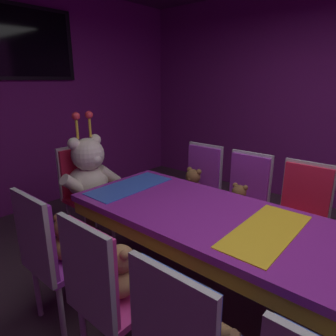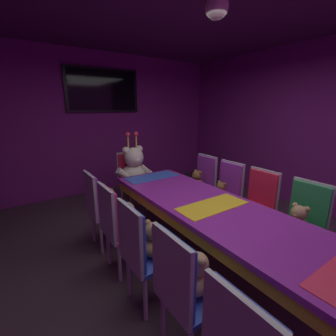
% 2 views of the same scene
% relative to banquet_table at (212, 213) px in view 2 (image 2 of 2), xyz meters
% --- Properties ---
extents(ground_plane, '(7.90, 7.90, 0.00)m').
position_rel_banquet_table_xyz_m(ground_plane, '(0.00, 0.00, -0.66)').
color(ground_plane, '#3F2D38').
extents(wall_back, '(5.20, 0.12, 2.80)m').
position_rel_banquet_table_xyz_m(wall_back, '(0.00, 3.20, 0.74)').
color(wall_back, '#721E72').
rests_on(wall_back, ground_plane).
extents(wall_right, '(0.12, 6.40, 2.80)m').
position_rel_banquet_table_xyz_m(wall_right, '(2.60, 0.00, 0.74)').
color(wall_right, '#721E72').
rests_on(wall_right, ground_plane).
extents(banquet_table, '(0.90, 2.91, 0.75)m').
position_rel_banquet_table_xyz_m(banquet_table, '(0.00, 0.00, 0.00)').
color(banquet_table, purple).
rests_on(banquet_table, ground_plane).
extents(chair_left_1, '(0.42, 0.41, 0.98)m').
position_rel_banquet_table_xyz_m(chair_left_1, '(-0.84, -0.56, -0.06)').
color(chair_left_1, '#2D47B2').
rests_on(chair_left_1, ground_plane).
extents(teddy_left_1, '(0.27, 0.34, 0.32)m').
position_rel_banquet_table_xyz_m(teddy_left_1, '(-0.69, -0.56, -0.06)').
color(teddy_left_1, tan).
rests_on(teddy_left_1, chair_left_1).
extents(chair_left_2, '(0.42, 0.41, 0.98)m').
position_rel_banquet_table_xyz_m(chair_left_2, '(-0.87, -0.02, -0.06)').
color(chair_left_2, '#2D47B2').
rests_on(chair_left_2, ground_plane).
extents(teddy_left_2, '(0.26, 0.34, 0.32)m').
position_rel_banquet_table_xyz_m(teddy_left_2, '(-0.72, -0.02, -0.06)').
color(teddy_left_2, '#9E7247').
rests_on(teddy_left_2, chair_left_2).
extents(chair_left_3, '(0.42, 0.41, 0.98)m').
position_rel_banquet_table_xyz_m(chair_left_3, '(-0.87, 0.52, -0.06)').
color(chair_left_3, '#CC338C').
rests_on(chair_left_3, ground_plane).
extents(teddy_left_3, '(0.26, 0.34, 0.32)m').
position_rel_banquet_table_xyz_m(teddy_left_3, '(-0.72, 0.52, -0.06)').
color(teddy_left_3, '#9E7247').
rests_on(teddy_left_3, chair_left_3).
extents(chair_left_4, '(0.42, 0.41, 0.98)m').
position_rel_banquet_table_xyz_m(chair_left_4, '(-0.87, 1.08, -0.06)').
color(chair_left_4, purple).
rests_on(chair_left_4, ground_plane).
extents(teddy_left_4, '(0.26, 0.33, 0.31)m').
position_rel_banquet_table_xyz_m(teddy_left_4, '(-0.72, 1.08, -0.06)').
color(teddy_left_4, brown).
rests_on(teddy_left_4, chair_left_4).
extents(chair_right_1, '(0.42, 0.41, 0.98)m').
position_rel_banquet_table_xyz_m(chair_right_1, '(0.84, -0.53, -0.06)').
color(chair_right_1, '#268C4C').
rests_on(chair_right_1, ground_plane).
extents(teddy_right_1, '(0.26, 0.33, 0.31)m').
position_rel_banquet_table_xyz_m(teddy_right_1, '(0.69, -0.53, -0.06)').
color(teddy_right_1, tan).
rests_on(teddy_right_1, chair_right_1).
extents(chair_right_2, '(0.42, 0.41, 0.98)m').
position_rel_banquet_table_xyz_m(chair_right_2, '(0.84, 0.03, -0.06)').
color(chair_right_2, red).
rests_on(chair_right_2, ground_plane).
extents(chair_right_3, '(0.42, 0.41, 0.98)m').
position_rel_banquet_table_xyz_m(chair_right_3, '(0.84, 0.54, -0.06)').
color(chair_right_3, purple).
rests_on(chair_right_3, ground_plane).
extents(teddy_right_3, '(0.22, 0.28, 0.27)m').
position_rel_banquet_table_xyz_m(teddy_right_3, '(0.70, 0.54, -0.08)').
color(teddy_right_3, brown).
rests_on(teddy_right_3, chair_right_3).
extents(chair_right_4, '(0.42, 0.41, 0.98)m').
position_rel_banquet_table_xyz_m(chair_right_4, '(0.86, 1.08, -0.06)').
color(chair_right_4, purple).
rests_on(chair_right_4, ground_plane).
extents(teddy_right_4, '(0.25, 0.33, 0.31)m').
position_rel_banquet_table_xyz_m(teddy_right_4, '(0.72, 1.08, -0.07)').
color(teddy_right_4, brown).
rests_on(teddy_right_4, chair_right_4).
extents(throne_chair, '(0.41, 0.42, 0.98)m').
position_rel_banquet_table_xyz_m(throne_chair, '(0.00, 2.00, -0.06)').
color(throne_chair, red).
rests_on(throne_chair, ground_plane).
extents(king_teddy_bear, '(0.69, 0.53, 0.89)m').
position_rel_banquet_table_xyz_m(king_teddy_bear, '(0.00, 1.83, 0.09)').
color(king_teddy_bear, silver).
rests_on(king_teddy_bear, throne_chair).
extents(wall_tv, '(1.45, 0.06, 0.84)m').
position_rel_banquet_table_xyz_m(wall_tv, '(0.00, 3.11, 1.39)').
color(wall_tv, black).
extents(pendant_light, '(0.20, 0.20, 0.20)m').
position_rel_banquet_table_xyz_m(pendant_light, '(-0.04, 0.04, 1.89)').
color(pendant_light, white).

